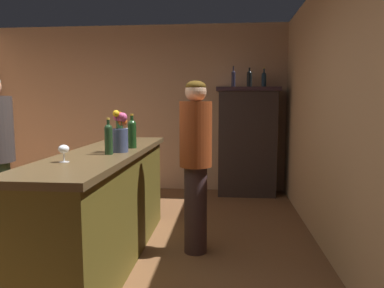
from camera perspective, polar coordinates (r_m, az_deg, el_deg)
floor at (r=3.43m, az=-21.69°, el=-18.82°), size 8.05×8.05×0.00m
wall_back at (r=6.07m, az=-8.56°, el=5.60°), size 4.95×0.12×2.68m
wall_right at (r=2.92m, az=25.77°, el=3.88°), size 0.12×6.31×2.68m
bar_counter at (r=3.37m, az=-13.53°, el=-9.62°), size 0.62×2.48×1.02m
display_cabinet at (r=5.61m, az=8.74°, el=0.71°), size 0.95×0.47×1.67m
wine_bottle_riesling at (r=3.41m, az=-9.52°, el=1.82°), size 0.08×0.08×0.32m
wine_bottle_rose at (r=4.16m, az=-11.40°, el=2.52°), size 0.06×0.06×0.33m
wine_bottle_syrah at (r=3.04m, az=-13.13°, el=0.98°), size 0.07×0.07×0.30m
wine_glass_front at (r=3.75m, az=-10.33°, el=1.85°), size 0.07×0.07×0.17m
wine_glass_mid at (r=2.74m, az=-19.73°, el=-0.86°), size 0.08×0.08×0.13m
flower_arrangement at (r=3.15m, az=-11.31°, el=1.85°), size 0.13×0.14×0.36m
cheese_plate at (r=3.98m, az=-10.95°, el=0.44°), size 0.19×0.19×0.01m
display_bottle_left at (r=5.58m, az=6.60°, el=10.37°), size 0.06×0.06×0.32m
display_bottle_midleft at (r=5.59m, az=9.11°, el=10.30°), size 0.08×0.08×0.29m
display_bottle_center at (r=5.61m, az=11.37°, el=10.12°), size 0.07×0.07×0.29m
bartender at (r=3.38m, az=0.58°, el=-2.23°), size 0.31×0.31×1.65m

